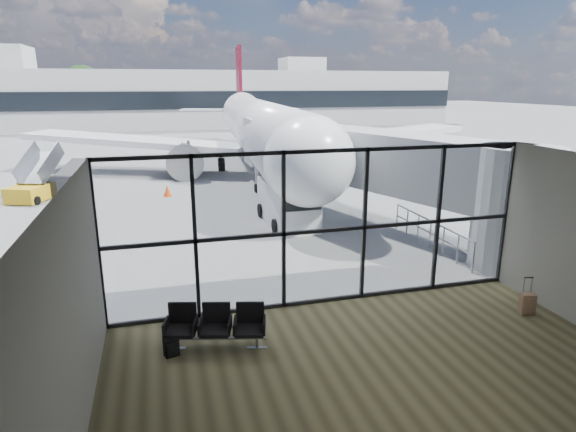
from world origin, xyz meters
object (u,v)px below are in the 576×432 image
backpack (171,347)px  belt_loader (62,183)px  suitcase (528,304)px  mobile_stairs (34,189)px  airliner (259,127)px  service_van (288,204)px  seating_row (216,324)px

backpack → belt_loader: belt_loader is taller
backpack → belt_loader: (-5.48, 19.66, 0.33)m
suitcase → mobile_stairs: mobile_stairs is taller
airliner → mobile_stairs: (-14.14, -6.95, -2.47)m
belt_loader → mobile_stairs: (-1.20, -1.39, 0.00)m
service_van → belt_loader: bearing=137.7°
suitcase → belt_loader: size_ratio=0.27×
backpack → airliner: size_ratio=0.01×
seating_row → service_van: size_ratio=0.57×
service_van → belt_loader: 14.69m
suitcase → airliner: airliner is taller
suitcase → belt_loader: (-15.08, 20.07, 0.26)m
seating_row → service_van: 10.77m
backpack → airliner: 26.45m
backpack → seating_row: bearing=-6.5°
service_van → belt_loader: (-11.04, 9.68, -0.37)m
backpack → airliner: (7.45, 25.23, 2.80)m
backpack → service_van: service_van is taller
seating_row → mobile_stairs: 19.68m
airliner → suitcase: bearing=-80.3°
mobile_stairs → belt_loader: bearing=71.1°
backpack → service_van: bearing=44.5°
backpack → mobile_stairs: mobile_stairs is taller
seating_row → belt_loader: 20.55m
belt_loader → mobile_stairs: mobile_stairs is taller
seating_row → backpack: bearing=-155.7°
airliner → mobile_stairs: bearing=-148.9°
service_van → mobile_stairs: 14.79m
seating_row → airliner: size_ratio=0.06×
service_van → mobile_stairs: size_ratio=1.13×
backpack → mobile_stairs: 19.46m
service_van → airliner: bearing=81.9°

